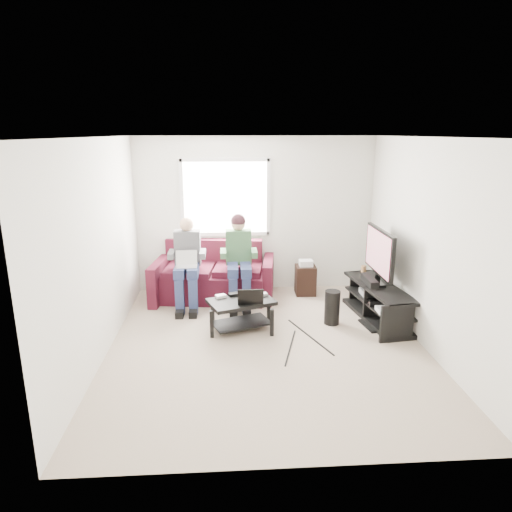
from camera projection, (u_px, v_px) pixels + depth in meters
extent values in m
plane|color=tan|center=(266.00, 345.00, 5.89)|extent=(4.50, 4.50, 0.00)
plane|color=white|center=(268.00, 137.00, 5.21)|extent=(4.50, 4.50, 0.00)
plane|color=silver|center=(255.00, 215.00, 7.72)|extent=(4.50, 0.00, 4.50)
plane|color=silver|center=(294.00, 321.00, 3.38)|extent=(4.50, 0.00, 4.50)
plane|color=silver|center=(100.00, 250.00, 5.43)|extent=(0.00, 4.50, 4.50)
plane|color=silver|center=(427.00, 245.00, 5.68)|extent=(0.00, 4.50, 4.50)
cube|color=white|center=(225.00, 198.00, 7.60)|extent=(1.40, 0.01, 1.20)
cube|color=silver|center=(225.00, 198.00, 7.59)|extent=(1.48, 0.04, 1.28)
cube|color=#4E1324|center=(214.00, 285.00, 7.49)|extent=(1.73, 1.07, 0.45)
cube|color=#4E1324|center=(214.00, 252.00, 7.74)|extent=(1.64, 0.41, 0.46)
cube|color=#4E1324|center=(159.00, 281.00, 7.41)|extent=(0.27, 0.98, 0.64)
cube|color=#4E1324|center=(268.00, 278.00, 7.52)|extent=(0.27, 0.98, 0.64)
cube|color=#4E1324|center=(189.00, 270.00, 7.38)|extent=(0.84, 0.83, 0.10)
cube|color=#4E1324|center=(238.00, 269.00, 7.43)|extent=(0.84, 0.83, 0.10)
cube|color=navy|center=(180.00, 271.00, 6.91)|extent=(0.16, 0.45, 0.14)
cube|color=navy|center=(193.00, 271.00, 6.92)|extent=(0.16, 0.45, 0.14)
cube|color=navy|center=(180.00, 297.00, 6.82)|extent=(0.13, 0.13, 0.55)
cube|color=navy|center=(193.00, 296.00, 6.83)|extent=(0.13, 0.13, 0.55)
cube|color=#595A5E|center=(188.00, 248.00, 7.15)|extent=(0.40, 0.22, 0.55)
sphere|color=#DFAE8B|center=(187.00, 224.00, 7.08)|extent=(0.22, 0.22, 0.22)
cube|color=navy|center=(233.00, 270.00, 6.96)|extent=(0.16, 0.45, 0.14)
cube|color=navy|center=(246.00, 270.00, 6.97)|extent=(0.16, 0.45, 0.14)
cube|color=navy|center=(233.00, 295.00, 6.87)|extent=(0.13, 0.13, 0.55)
cube|color=navy|center=(246.00, 295.00, 6.88)|extent=(0.13, 0.13, 0.55)
cube|color=#4D4F4F|center=(238.00, 247.00, 7.20)|extent=(0.40, 0.22, 0.55)
sphere|color=#DFAE8B|center=(238.00, 224.00, 7.13)|extent=(0.22, 0.22, 0.22)
sphere|color=#31181E|center=(238.00, 221.00, 7.12)|extent=(0.23, 0.23, 0.23)
cube|color=black|center=(241.00, 302.00, 6.25)|extent=(0.99, 0.79, 0.05)
cube|color=black|center=(241.00, 323.00, 6.33)|extent=(0.89, 0.69, 0.02)
cube|color=black|center=(212.00, 324.00, 6.05)|extent=(0.05, 0.05, 0.38)
cube|color=black|center=(272.00, 322.00, 6.10)|extent=(0.05, 0.05, 0.38)
cube|color=black|center=(213.00, 311.00, 6.50)|extent=(0.05, 0.05, 0.38)
cube|color=black|center=(269.00, 309.00, 6.55)|extent=(0.05, 0.05, 0.38)
cube|color=silver|center=(221.00, 296.00, 6.33)|extent=(0.17, 0.14, 0.04)
cube|color=black|center=(234.00, 294.00, 6.40)|extent=(0.16, 0.14, 0.04)
cube|color=gray|center=(262.00, 294.00, 6.40)|extent=(0.16, 0.13, 0.04)
cube|color=black|center=(379.00, 287.00, 6.57)|extent=(0.67, 1.59, 0.04)
cube|color=black|center=(378.00, 303.00, 6.64)|extent=(0.62, 1.52, 0.03)
cube|color=black|center=(377.00, 317.00, 6.70)|extent=(0.67, 1.59, 0.06)
cube|color=black|center=(397.00, 323.00, 5.92)|extent=(0.46, 0.10, 0.51)
cube|color=black|center=(363.00, 286.00, 7.36)|extent=(0.46, 0.10, 0.51)
cube|color=black|center=(377.00, 282.00, 6.66)|extent=(0.12, 0.40, 0.04)
cube|color=black|center=(378.00, 277.00, 6.64)|extent=(0.06, 0.06, 0.12)
cube|color=black|center=(380.00, 252.00, 6.54)|extent=(0.05, 1.10, 0.65)
cube|color=#D33174|center=(378.00, 252.00, 6.54)|extent=(0.01, 1.01, 0.58)
cube|color=black|center=(369.00, 281.00, 6.64)|extent=(0.12, 0.50, 0.10)
cylinder|color=#9B6F43|center=(364.00, 269.00, 7.16)|extent=(0.08, 0.08, 0.12)
cube|color=silver|center=(388.00, 310.00, 6.24)|extent=(0.30, 0.22, 0.06)
cube|color=gray|center=(372.00, 292.00, 6.91)|extent=(0.34, 0.26, 0.08)
cube|color=black|center=(380.00, 301.00, 6.57)|extent=(0.38, 0.30, 0.07)
cylinder|color=black|center=(332.00, 307.00, 6.48)|extent=(0.22, 0.22, 0.49)
cube|color=black|center=(369.00, 326.00, 6.43)|extent=(0.21, 0.46, 0.02)
cube|color=black|center=(305.00, 280.00, 7.68)|extent=(0.33, 0.33, 0.49)
cube|color=silver|center=(306.00, 263.00, 7.61)|extent=(0.22, 0.18, 0.10)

